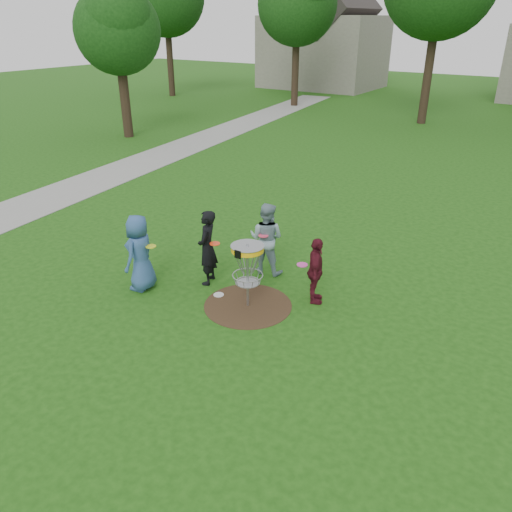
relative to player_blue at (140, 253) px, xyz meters
The scene contains 10 objects.
ground 2.55m from the player_blue, 15.52° to the left, with size 100.00×100.00×0.00m, color #19470F.
dirt_patch 2.54m from the player_blue, 15.52° to the left, with size 1.80×1.80×0.01m, color #47331E.
concrete_path 11.59m from the player_blue, 131.64° to the left, with size 2.20×40.00×0.02m, color #9E9E99.
player_blue is the anchor object (origin of this frame).
player_black 1.43m from the player_blue, 44.06° to the left, with size 0.61×0.40×1.68m, color black.
player_grey 2.79m from the player_blue, 49.58° to the left, with size 0.81×0.63×1.66m, color #7E99A2.
player_maroon 3.70m from the player_blue, 24.55° to the left, with size 0.83×0.34×1.41m, color #54131F.
disc_on_grass 1.88m from the player_blue, 22.24° to the left, with size 0.22×0.22×0.02m, color silver.
disc_golf_basket 2.41m from the player_blue, 15.51° to the left, with size 0.66×0.67×1.38m.
held_discs 1.97m from the player_blue, 32.47° to the left, with size 3.10×2.01×0.18m.
Camera 1 is at (4.98, -7.20, 5.30)m, focal length 35.00 mm.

